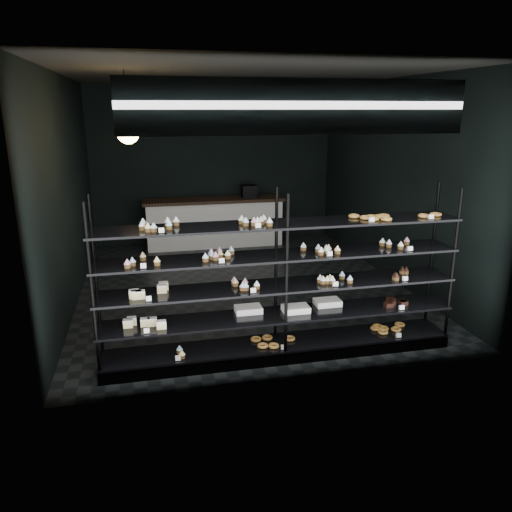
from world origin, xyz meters
name	(u,v)px	position (x,y,z in m)	size (l,w,h in m)	color
room	(241,186)	(0.00, 0.00, 1.60)	(5.01, 6.01, 3.20)	black
display_shelf	(279,304)	(-0.04, -2.45, 0.63)	(4.00, 0.50, 1.91)	black
signage	(300,107)	(0.00, -2.93, 2.75)	(3.30, 0.05, 0.50)	#0D2141
pendant_lamp	(128,132)	(-1.59, -0.90, 2.45)	(0.29, 0.29, 0.87)	black
service_counter	(215,222)	(-0.07, 2.50, 0.50)	(2.84, 0.65, 1.23)	silver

